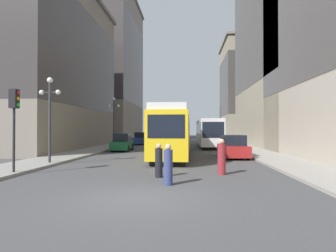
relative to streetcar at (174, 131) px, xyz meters
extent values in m
plane|color=#424244|center=(-0.49, -14.27, -2.10)|extent=(200.00, 200.00, 0.00)
cube|color=gray|center=(-8.68, 25.73, -2.03)|extent=(3.27, 120.00, 0.15)
cube|color=gray|center=(7.69, 25.73, -2.03)|extent=(3.27, 120.00, 0.15)
cube|color=black|center=(0.00, 0.01, -1.93)|extent=(2.36, 13.56, 0.35)
cube|color=gold|center=(0.00, 0.01, -0.20)|extent=(2.76, 14.74, 3.10)
cube|color=black|center=(0.00, 0.01, 0.50)|extent=(2.78, 14.15, 1.08)
cube|color=silver|center=(0.00, 0.01, 1.57)|extent=(2.55, 14.45, 0.44)
cube|color=black|center=(-0.08, -7.33, 0.34)|extent=(2.21, 0.10, 1.40)
sphere|color=#F2EACC|center=(-0.08, -7.40, -1.30)|extent=(0.24, 0.24, 0.24)
cube|color=black|center=(3.83, 12.07, -1.93)|extent=(2.25, 11.85, 0.35)
cube|color=silver|center=(3.83, 12.07, -0.20)|extent=(2.65, 12.88, 3.10)
cube|color=black|center=(3.83, 12.07, 0.34)|extent=(2.67, 12.36, 1.30)
cube|color=black|center=(3.88, 5.66, 0.11)|extent=(2.30, 0.10, 1.71)
cylinder|color=black|center=(-6.51, 3.52, -1.78)|extent=(0.22, 0.65, 0.64)
cylinder|color=black|center=(-6.68, 6.38, -1.78)|extent=(0.22, 0.65, 0.64)
cylinder|color=black|center=(-4.80, 3.62, -1.78)|extent=(0.22, 0.65, 0.64)
cylinder|color=black|center=(-4.97, 6.49, -1.78)|extent=(0.22, 0.65, 0.64)
cube|color=#14512D|center=(-5.74, 5.00, -1.50)|extent=(2.07, 4.72, 0.84)
cube|color=black|center=(-5.75, 5.12, -0.68)|extent=(1.73, 2.63, 0.80)
cylinder|color=black|center=(-6.66, 15.30, -1.78)|extent=(0.21, 0.65, 0.64)
cylinder|color=black|center=(-6.53, 18.16, -1.78)|extent=(0.21, 0.65, 0.64)
cylinder|color=black|center=(-4.95, 15.23, -1.78)|extent=(0.21, 0.65, 0.64)
cylinder|color=black|center=(-4.82, 18.08, -1.78)|extent=(0.21, 0.65, 0.64)
cube|color=navy|center=(-5.74, 16.69, -1.50)|extent=(2.01, 4.69, 0.84)
cube|color=black|center=(-5.74, 16.81, -0.68)|extent=(1.70, 2.61, 0.80)
cylinder|color=black|center=(5.54, 0.00, -1.78)|extent=(0.22, 0.65, 0.64)
cylinder|color=black|center=(5.68, -2.65, -1.78)|extent=(0.22, 0.65, 0.64)
cylinder|color=black|center=(3.83, -0.10, -1.78)|extent=(0.22, 0.65, 0.64)
cylinder|color=black|center=(3.98, -2.74, -1.78)|extent=(0.22, 0.65, 0.64)
cube|color=maroon|center=(4.76, -1.37, -1.50)|extent=(2.03, 4.37, 0.84)
cube|color=black|center=(4.76, -1.48, -0.68)|extent=(1.71, 2.43, 0.80)
cylinder|color=black|center=(-0.17, -10.42, -1.42)|extent=(0.36, 0.36, 1.37)
sphere|color=tan|center=(-0.17, -10.42, -0.63)|extent=(0.24, 0.24, 0.24)
cylinder|color=navy|center=(0.39, -12.13, -1.38)|extent=(0.38, 0.38, 1.44)
sphere|color=tan|center=(0.39, -12.13, -0.55)|extent=(0.26, 0.26, 0.26)
cylinder|color=maroon|center=(2.88, -9.44, -1.33)|extent=(0.40, 0.40, 1.54)
sphere|color=tan|center=(2.88, -9.44, -0.44)|extent=(0.27, 0.27, 0.27)
cylinder|color=#232328|center=(-7.44, -10.30, 0.11)|extent=(0.12, 0.12, 4.12)
cube|color=black|center=(-7.44, -10.30, 1.70)|extent=(0.36, 0.36, 0.95)
sphere|color=red|center=(-7.24, -10.30, 2.00)|extent=(0.18, 0.18, 0.18)
sphere|color=gold|center=(-7.24, -10.30, 1.70)|extent=(0.18, 0.18, 0.18)
sphere|color=green|center=(-7.24, -10.30, 1.39)|extent=(0.18, 0.18, 0.18)
cylinder|color=#333338|center=(-7.64, -6.46, 0.61)|extent=(0.16, 0.16, 5.11)
sphere|color=white|center=(-7.64, -6.46, 3.32)|extent=(0.36, 0.36, 0.36)
sphere|color=white|center=(-8.19, -6.46, 2.55)|extent=(0.31, 0.31, 0.31)
sphere|color=white|center=(-7.09, -6.46, 2.55)|extent=(0.31, 0.31, 0.31)
cube|color=#333338|center=(-7.64, -6.46, 2.55)|extent=(1.10, 0.06, 0.06)
cylinder|color=#333338|center=(-7.64, 8.43, 0.84)|extent=(0.16, 0.16, 5.59)
sphere|color=white|center=(-7.64, 8.43, 3.80)|extent=(0.36, 0.36, 0.36)
sphere|color=white|center=(-8.19, 8.43, 2.97)|extent=(0.31, 0.31, 0.31)
sphere|color=white|center=(-7.09, 8.43, 2.97)|extent=(0.31, 0.31, 0.31)
cube|color=#333338|center=(-7.64, 8.43, 2.97)|extent=(1.10, 0.06, 0.06)
cube|color=slate|center=(-16.89, 7.30, 7.21)|extent=(13.15, 21.29, 18.61)
cube|color=#3D3838|center=(-16.89, 7.30, 8.14)|extent=(13.19, 21.33, 11.17)
cube|color=slate|center=(-18.21, 34.44, 13.11)|extent=(15.79, 20.84, 30.42)
cube|color=#3D3838|center=(-18.21, 34.44, 14.63)|extent=(15.83, 20.88, 18.25)
cube|color=#685F56|center=(-18.21, 34.44, 28.57)|extent=(16.39, 21.44, 0.50)
cube|color=gray|center=(14.88, 38.90, 8.65)|extent=(11.10, 14.56, 21.49)
cube|color=#494440|center=(14.88, 38.90, 9.72)|extent=(11.14, 14.60, 12.90)
cube|color=gray|center=(14.88, 38.90, 19.64)|extent=(11.70, 15.16, 0.50)
cube|color=gray|center=(15.88, 12.58, 13.66)|extent=(13.10, 21.97, 31.52)
cube|color=#494440|center=(15.88, 12.58, 15.24)|extent=(13.14, 22.01, 18.91)
camera|label=1|loc=(1.20, -23.04, 0.17)|focal=28.70mm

